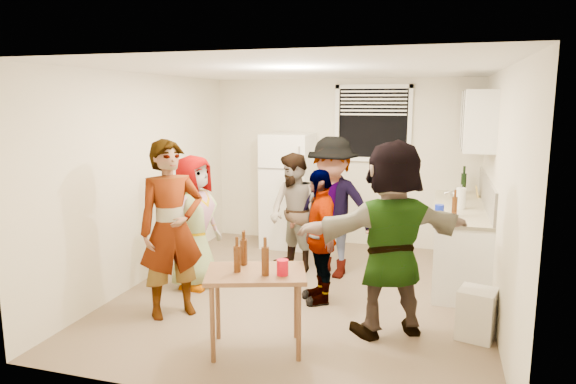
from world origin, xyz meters
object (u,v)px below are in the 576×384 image
(guest_stripe, at_px, (175,314))
(guest_back_left, at_px, (294,270))
(kettle, at_px, (456,200))
(beer_bottle_counter, at_px, (454,217))
(trash_bin, at_px, (477,312))
(blue_cup, at_px, (439,216))
(beer_bottle_table, at_px, (265,275))
(red_cup, at_px, (283,275))
(serving_table, at_px, (257,349))
(wine_bottle, at_px, (463,194))
(guest_grey, at_px, (196,286))
(guest_black, at_px, (319,300))
(guest_orange, at_px, (388,332))
(refrigerator, at_px, (288,190))
(guest_back_right, at_px, (331,275))

(guest_stripe, bearing_deg, guest_back_left, 20.17)
(kettle, distance_m, beer_bottle_counter, 1.05)
(trash_bin, height_order, guest_back_left, trash_bin)
(blue_cup, xyz_separation_m, beer_bottle_table, (-1.39, -1.94, -0.18))
(red_cup, bearing_deg, serving_table, 175.39)
(wine_bottle, bearing_deg, serving_table, -117.90)
(blue_cup, relative_size, guest_back_left, 0.09)
(wine_bottle, relative_size, guest_grey, 0.18)
(serving_table, bearing_deg, guest_black, 77.63)
(wine_bottle, height_order, guest_black, wine_bottle)
(kettle, bearing_deg, blue_cup, -86.56)
(guest_orange, bearing_deg, kettle, -134.89)
(beer_bottle_counter, distance_m, guest_grey, 3.10)
(beer_bottle_counter, bearing_deg, serving_table, -131.33)
(red_cup, xyz_separation_m, guest_stripe, (-1.32, 0.50, -0.72))
(wine_bottle, distance_m, guest_orange, 2.98)
(refrigerator, distance_m, guest_orange, 3.27)
(serving_table, relative_size, red_cup, 6.40)
(guest_grey, distance_m, guest_orange, 2.40)
(guest_back_left, height_order, guest_black, guest_back_left)
(blue_cup, xyz_separation_m, guest_back_left, (-1.77, 0.31, -0.90))
(kettle, xyz_separation_m, red_cup, (-1.47, -2.96, -0.18))
(guest_back_right, bearing_deg, serving_table, -84.43)
(trash_bin, height_order, guest_grey, trash_bin)
(kettle, height_order, guest_grey, kettle)
(serving_table, xyz_separation_m, red_cup, (0.25, -0.02, 0.72))
(refrigerator, distance_m, guest_back_left, 1.46)
(blue_cup, bearing_deg, refrigerator, 147.01)
(beer_bottle_counter, height_order, trash_bin, beer_bottle_counter)
(red_cup, bearing_deg, kettle, 63.61)
(beer_bottle_table, xyz_separation_m, guest_stripe, (-1.19, 0.55, -0.72))
(trash_bin, distance_m, beer_bottle_table, 2.02)
(beer_bottle_table, xyz_separation_m, guest_grey, (-1.35, 1.36, -0.72))
(wine_bottle, relative_size, guest_stripe, 0.16)
(kettle, relative_size, guest_back_left, 0.14)
(serving_table, bearing_deg, guest_grey, 133.82)
(guest_back_right, distance_m, guest_black, 0.86)
(red_cup, relative_size, guest_back_right, 0.08)
(blue_cup, bearing_deg, guest_back_left, 170.18)
(beer_bottle_table, distance_m, guest_stripe, 1.49)
(guest_black, distance_m, guest_orange, 0.99)
(red_cup, distance_m, guest_stripe, 1.59)
(guest_back_right, height_order, guest_black, guest_back_right)
(wine_bottle, height_order, beer_bottle_counter, wine_bottle)
(wine_bottle, bearing_deg, guest_stripe, -134.44)
(blue_cup, relative_size, guest_orange, 0.07)
(refrigerator, height_order, beer_bottle_counter, refrigerator)
(blue_cup, height_order, guest_grey, blue_cup)
(guest_stripe, height_order, guest_back_left, guest_back_left)
(guest_grey, xyz_separation_m, guest_stripe, (0.16, -0.81, 0.00))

